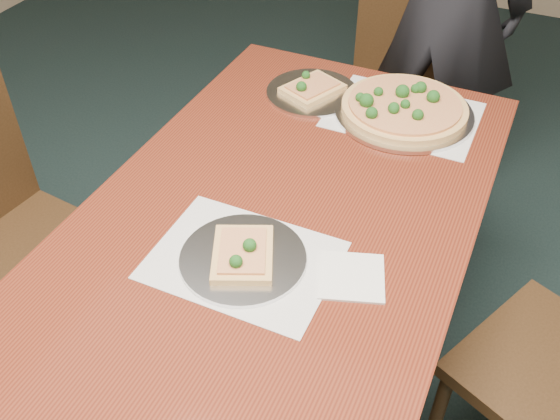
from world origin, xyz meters
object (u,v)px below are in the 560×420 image
at_px(chair_far, 405,83).
at_px(pizza_pan, 404,108).
at_px(slice_plate_near, 243,256).
at_px(dining_table, 280,237).
at_px(slice_plate_far, 312,91).
at_px(chair_left, 4,228).

distance_m(chair_far, pizza_pan, 0.66).
relative_size(chair_far, slice_plate_near, 3.25).
relative_size(dining_table, pizza_pan, 3.74).
xyz_separation_m(pizza_pan, slice_plate_far, (-0.29, 0.00, -0.01)).
relative_size(dining_table, chair_far, 1.65).
distance_m(chair_far, slice_plate_far, 0.66).
bearing_deg(chair_left, chair_far, -26.09).
relative_size(dining_table, slice_plate_near, 5.36).
height_order(dining_table, slice_plate_near, slice_plate_near).
xyz_separation_m(dining_table, pizza_pan, (0.15, 0.53, 0.12)).
distance_m(dining_table, chair_far, 1.13).
xyz_separation_m(pizza_pan, slice_plate_near, (-0.16, -0.72, -0.01)).
bearing_deg(pizza_pan, chair_left, -144.15).
xyz_separation_m(dining_table, chair_left, (-0.80, -0.16, -0.14)).
height_order(chair_far, pizza_pan, chair_far).
xyz_separation_m(dining_table, slice_plate_near, (-0.00, -0.19, 0.11)).
bearing_deg(chair_far, dining_table, -104.34).
bearing_deg(chair_left, dining_table, -72.09).
distance_m(slice_plate_near, slice_plate_far, 0.73).
xyz_separation_m(chair_far, chair_left, (-0.82, -1.28, 0.00)).
relative_size(pizza_pan, slice_plate_far, 1.43).
bearing_deg(slice_plate_near, dining_table, 88.73).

